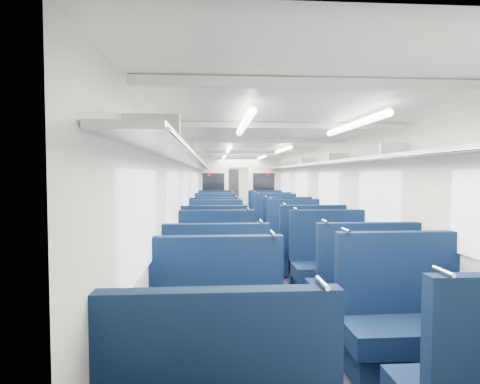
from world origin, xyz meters
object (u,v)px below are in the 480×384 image
at_px(seat_10, 215,242).
at_px(seat_11, 295,240).
at_px(seat_6, 216,270).
at_px(seat_15, 277,226).
at_px(seat_17, 271,220).
at_px(seat_8, 215,254).
at_px(end_door, 231,189).
at_px(seat_18, 215,216).
at_px(seat_19, 266,217).
at_px(seat_7, 331,269).
at_px(seat_2, 217,341).
at_px(seat_3, 404,329).
at_px(seat_12, 215,234).
at_px(bulkhead, 239,189).
at_px(seat_14, 215,226).
at_px(seat_9, 310,252).
at_px(seat_4, 216,297).
at_px(seat_13, 286,232).
at_px(seat_16, 215,221).
at_px(seat_5, 362,295).

height_order(seat_10, seat_11, same).
height_order(seat_6, seat_15, same).
relative_size(seat_15, seat_17, 1.00).
bearing_deg(seat_8, end_door, 86.25).
distance_m(seat_17, seat_18, 2.03).
relative_size(seat_10, seat_19, 1.00).
xyz_separation_m(end_door, seat_7, (0.83, -13.84, -0.61)).
xyz_separation_m(seat_2, seat_3, (1.66, 0.13, 0.00)).
bearing_deg(seat_6, seat_12, 90.00).
height_order(seat_2, seat_15, same).
xyz_separation_m(bulkhead, seat_6, (-0.83, -7.88, -0.84)).
height_order(seat_17, seat_19, same).
distance_m(seat_14, seat_18, 2.30).
bearing_deg(seat_6, seat_9, 33.84).
relative_size(end_door, seat_4, 1.57).
distance_m(seat_9, seat_13, 2.32).
xyz_separation_m(seat_8, seat_16, (0.00, 4.55, 0.00)).
height_order(bulkhead, seat_6, bulkhead).
relative_size(seat_15, seat_19, 1.00).
bearing_deg(seat_4, seat_17, 76.79).
bearing_deg(seat_12, seat_6, -90.00).
height_order(seat_7, seat_18, same).
bearing_deg(seat_18, seat_9, -74.25).
height_order(seat_9, seat_14, same).
xyz_separation_m(seat_7, seat_18, (-1.66, 7.08, 0.00)).
distance_m(seat_4, seat_9, 2.87).
bearing_deg(seat_11, seat_16, 116.84).
height_order(seat_8, seat_9, same).
relative_size(seat_5, seat_9, 1.00).
height_order(seat_2, seat_3, same).
bearing_deg(seat_6, seat_11, 55.07).
bearing_deg(seat_5, seat_3, -90.00).
distance_m(seat_3, seat_7, 2.16).
relative_size(seat_3, seat_15, 1.00).
distance_m(seat_8, seat_9, 1.66).
xyz_separation_m(seat_4, seat_7, (1.66, 1.15, 0.00)).
bearing_deg(seat_5, seat_11, 90.00).
xyz_separation_m(end_door, seat_17, (0.83, -7.92, -0.61)).
height_order(bulkhead, seat_13, bulkhead).
bearing_deg(seat_12, seat_9, -53.01).
bearing_deg(seat_16, seat_3, -78.14).
distance_m(seat_9, seat_19, 5.72).
bearing_deg(seat_5, seat_12, 109.94).
distance_m(seat_2, seat_5, 2.00).
bearing_deg(seat_9, seat_16, 110.06).
distance_m(seat_7, seat_11, 2.46).
bearing_deg(seat_9, seat_4, -125.27).
bearing_deg(seat_9, seat_17, 90.00).
distance_m(seat_5, seat_11, 3.64).
height_order(seat_11, seat_13, same).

